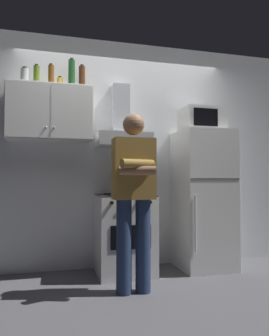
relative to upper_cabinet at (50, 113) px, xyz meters
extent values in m
plane|color=#4C4C51|center=(0.85, -0.37, -1.75)|extent=(7.00, 7.00, 0.00)
cube|color=white|center=(0.85, 0.23, -0.40)|extent=(4.80, 0.10, 2.70)
cube|color=white|center=(0.00, 0.01, 0.00)|extent=(0.90, 0.34, 0.60)
cube|color=white|center=(-0.22, -0.17, 0.00)|extent=(0.43, 0.01, 0.58)
cube|color=white|center=(0.22, -0.17, 0.00)|extent=(0.43, 0.01, 0.58)
sphere|color=#B2B2B7|center=(-0.04, -0.18, -0.18)|extent=(0.02, 0.02, 0.02)
sphere|color=#B2B2B7|center=(0.04, -0.18, -0.18)|extent=(0.02, 0.02, 0.02)
cube|color=white|center=(0.80, -0.12, -1.32)|extent=(0.60, 0.60, 0.85)
cube|color=black|center=(0.80, -0.12, -0.89)|extent=(0.59, 0.59, 0.01)
cube|color=black|center=(0.80, -0.43, -1.30)|extent=(0.42, 0.01, 0.24)
cylinder|color=black|center=(0.67, -0.24, -0.88)|extent=(0.16, 0.16, 0.01)
cylinder|color=black|center=(0.93, -0.24, -0.88)|extent=(0.16, 0.16, 0.01)
cylinder|color=black|center=(0.67, 0.00, -0.88)|extent=(0.16, 0.16, 0.01)
cylinder|color=black|center=(0.93, 0.00, -0.88)|extent=(0.16, 0.16, 0.01)
cylinder|color=black|center=(0.60, -0.44, -0.95)|extent=(0.04, 0.02, 0.04)
cylinder|color=black|center=(0.73, -0.44, -0.95)|extent=(0.04, 0.02, 0.04)
cylinder|color=black|center=(0.87, -0.44, -0.95)|extent=(0.04, 0.02, 0.04)
cylinder|color=black|center=(1.00, -0.44, -0.95)|extent=(0.04, 0.02, 0.04)
cube|color=#B7BABF|center=(0.80, -0.04, -0.27)|extent=(0.60, 0.44, 0.15)
cube|color=#B7BABF|center=(0.80, 0.10, 0.10)|extent=(0.20, 0.16, 0.60)
cube|color=white|center=(1.75, -0.12, -0.95)|extent=(0.60, 0.60, 1.60)
cube|color=#4C4C4C|center=(1.75, -0.43, -0.71)|extent=(0.59, 0.01, 0.01)
cylinder|color=silver|center=(1.50, -0.44, -1.19)|extent=(0.02, 0.02, 0.60)
cube|color=silver|center=(1.75, -0.10, -0.01)|extent=(0.48, 0.36, 0.28)
cube|color=black|center=(1.71, -0.29, -0.01)|extent=(0.30, 0.01, 0.20)
cylinder|color=navy|center=(0.66, -0.72, -1.32)|extent=(0.14, 0.14, 0.85)
cylinder|color=navy|center=(0.84, -0.72, -1.32)|extent=(0.14, 0.14, 0.85)
cube|color=olive|center=(0.75, -0.72, -0.62)|extent=(0.38, 0.20, 0.56)
cylinder|color=olive|center=(0.75, -0.86, -0.58)|extent=(0.33, 0.17, 0.08)
cylinder|color=#8C6647|center=(0.75, -0.86, -0.64)|extent=(0.33, 0.17, 0.08)
sphere|color=#8C6647|center=(0.75, -0.72, -0.21)|extent=(0.20, 0.20, 0.20)
cylinder|color=#B7BABF|center=(0.93, -0.24, -0.81)|extent=(0.22, 0.22, 0.13)
cylinder|color=black|center=(0.80, -0.24, -0.77)|extent=(0.05, 0.01, 0.01)
cylinder|color=black|center=(1.06, -0.24, -0.77)|extent=(0.05, 0.01, 0.01)
cylinder|color=brown|center=(0.00, 0.02, 0.42)|extent=(0.06, 0.06, 0.24)
cylinder|color=black|center=(0.00, 0.02, 0.55)|extent=(0.03, 0.03, 0.02)
cylinder|color=#B2B5BA|center=(-0.27, 0.00, 0.38)|extent=(0.09, 0.09, 0.17)
cylinder|color=black|center=(-0.27, 0.00, 0.48)|extent=(0.05, 0.05, 0.02)
cylinder|color=#19471E|center=(0.23, 0.02, 0.46)|extent=(0.07, 0.07, 0.31)
cylinder|color=black|center=(0.23, 0.02, 0.62)|extent=(0.04, 0.04, 0.02)
cylinder|color=gold|center=(0.10, 0.03, 0.35)|extent=(0.06, 0.06, 0.11)
cylinder|color=black|center=(0.10, 0.03, 0.42)|extent=(0.04, 0.04, 0.02)
cylinder|color=#47230F|center=(0.34, 0.02, 0.43)|extent=(0.07, 0.07, 0.25)
cylinder|color=black|center=(0.34, 0.02, 0.57)|extent=(0.04, 0.04, 0.02)
cylinder|color=#4C6B19|center=(-0.15, 0.00, 0.40)|extent=(0.06, 0.06, 0.21)
cylinder|color=black|center=(-0.15, 0.00, 0.52)|extent=(0.04, 0.04, 0.02)
camera|label=1|loc=(0.01, -3.59, -0.72)|focal=34.34mm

